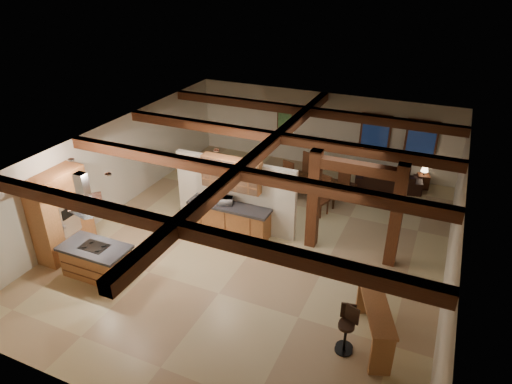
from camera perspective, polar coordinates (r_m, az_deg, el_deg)
ground at (r=13.26m, az=0.40°, el=-6.25°), size 12.00×12.00×0.00m
room_walls at (r=12.36m, az=0.42°, el=0.63°), size 12.00×12.00×12.00m
ceiling_beams at (r=11.95m, az=0.44°, el=4.82°), size 10.00×12.00×0.28m
timber_posts at (r=12.15m, az=12.25°, el=-0.64°), size 2.50×0.30×2.90m
partition_wall at (r=13.46m, az=-2.64°, el=-0.30°), size 3.80×0.18×2.20m
pantry_cabinet at (r=13.29m, az=-23.19°, el=-2.59°), size 0.67×1.60×2.40m
back_counter at (r=13.46m, az=-3.32°, el=-3.36°), size 2.50×0.66×0.94m
upper_display_cabinet at (r=12.97m, az=-3.08°, el=2.28°), size 1.80×0.36×0.95m
range_hood at (r=11.76m, az=-20.28°, el=-2.74°), size 1.10×1.10×1.40m
back_windows at (r=17.16m, az=17.25°, el=6.23°), size 2.70×0.07×1.70m
framed_art at (r=18.02m, az=3.65°, el=9.09°), size 0.65×0.05×0.85m
recessed_cans at (r=11.63m, az=-15.03°, el=3.76°), size 3.16×2.46×0.03m
kitchen_island at (r=12.45m, az=-19.28°, el=-8.08°), size 1.77×0.95×0.88m
dining_table at (r=15.54m, az=7.40°, el=0.27°), size 1.90×1.19×0.64m
sofa at (r=16.75m, az=16.20°, el=1.49°), size 2.40×1.28×0.66m
microwave at (r=13.22m, az=-3.83°, el=-1.09°), size 0.49×0.41×0.23m
bar_counter at (r=10.14m, az=14.63°, el=-14.81°), size 1.15×1.98×1.02m
side_table at (r=17.20m, az=20.10°, el=1.27°), size 0.49×0.49×0.50m
table_lamp at (r=17.01m, az=20.35°, el=2.66°), size 0.25×0.25×0.29m
bar_stool_a at (r=9.92m, az=11.31°, el=-16.54°), size 0.41×0.42×1.09m
bar_stool_b at (r=10.00m, az=11.24°, el=-16.24°), size 0.37×0.38×1.06m
dining_chairs at (r=15.39m, az=7.47°, el=1.40°), size 2.54×2.54×1.30m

